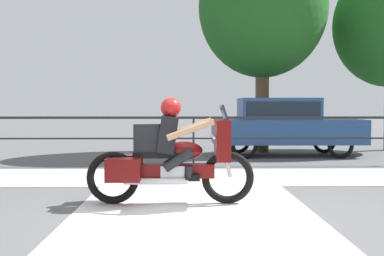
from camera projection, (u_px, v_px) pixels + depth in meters
name	position (u px, v px, depth m)	size (l,w,h in m)	color
ground_plane	(202.00, 215.00, 6.17)	(120.00, 120.00, 0.00)	#565659
sidewalk_band	(195.00, 177.00, 9.57)	(44.00, 2.40, 0.01)	#B7B2A8
crosswalk_band	(194.00, 219.00, 5.97)	(3.17, 6.00, 0.01)	silver
fence_railing	(194.00, 127.00, 11.48)	(36.00, 0.05, 1.17)	#232326
motorcycle	(171.00, 156.00, 6.90)	(2.41, 0.76, 1.53)	black
parked_car	(284.00, 123.00, 13.70)	(4.21, 1.65, 1.65)	#284C84
tree_behind_car	(263.00, 8.00, 14.71)	(3.93, 3.93, 6.62)	brown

